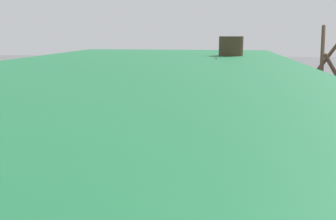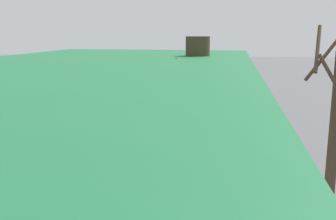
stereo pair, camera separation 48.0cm
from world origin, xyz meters
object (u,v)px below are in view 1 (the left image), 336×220
at_px(shopping_cart_vendor, 180,120).
at_px(bare_tree_far, 228,198).
at_px(cargo_van_parked_right, 96,103).
at_px(pedestrian_pink_side, 212,88).
at_px(pedestrian_white_side, 174,97).
at_px(pedestrian_black_side, 231,95).
at_px(hand_dolly_boxes, 159,121).
at_px(pedestrian_far_side, 177,85).

xyz_separation_m(shopping_cart_vendor, bare_tree_far, (-1.16, 9.19, 1.29)).
bearing_deg(cargo_van_parked_right, pedestrian_pink_side, -159.65).
xyz_separation_m(cargo_van_parked_right, pedestrian_white_side, (-2.80, 0.75, 0.41)).
relative_size(shopping_cart_vendor, pedestrian_black_side, 0.49).
height_order(pedestrian_pink_side, bare_tree_far, bare_tree_far).
bearing_deg(pedestrian_pink_side, hand_dolly_boxes, 31.57).
bearing_deg(cargo_van_parked_right, shopping_cart_vendor, -173.67).
xyz_separation_m(hand_dolly_boxes, pedestrian_far_side, (-0.48, -1.64, 1.06)).
bearing_deg(shopping_cart_vendor, pedestrian_white_side, 82.38).
bearing_deg(shopping_cart_vendor, bare_tree_far, 97.19).
xyz_separation_m(cargo_van_parked_right, hand_dolly_boxes, (-2.19, -0.36, -0.65)).
bearing_deg(hand_dolly_boxes, pedestrian_black_side, 169.46).
relative_size(shopping_cart_vendor, pedestrian_far_side, 0.49).
bearing_deg(cargo_van_parked_right, pedestrian_far_side, -143.22).
distance_m(pedestrian_black_side, bare_tree_far, 8.78).
relative_size(pedestrian_pink_side, pedestrian_black_side, 1.00).
xyz_separation_m(cargo_van_parked_right, pedestrian_black_side, (-4.66, 0.10, 0.39)).
distance_m(pedestrian_black_side, pedestrian_white_side, 1.96).
bearing_deg(shopping_cart_vendor, pedestrian_pink_side, -133.36).
height_order(shopping_cart_vendor, hand_dolly_boxes, hand_dolly_boxes).
height_order(cargo_van_parked_right, bare_tree_far, bare_tree_far).
distance_m(pedestrian_white_side, bare_tree_far, 8.22).
bearing_deg(pedestrian_far_side, bare_tree_far, 97.51).
bearing_deg(pedestrian_white_side, shopping_cart_vendor, -97.62).
distance_m(pedestrian_far_side, bare_tree_far, 10.96).
bearing_deg(pedestrian_far_side, pedestrian_black_side, 133.35).
height_order(pedestrian_black_side, pedestrian_far_side, same).
bearing_deg(pedestrian_pink_side, pedestrian_black_side, 110.35).
bearing_deg(hand_dolly_boxes, pedestrian_white_side, 118.87).
xyz_separation_m(cargo_van_parked_right, pedestrian_far_side, (-2.68, -2.00, 0.41)).
height_order(shopping_cart_vendor, bare_tree_far, bare_tree_far).
height_order(pedestrian_black_side, bare_tree_far, bare_tree_far).
bearing_deg(pedestrian_pink_side, pedestrian_far_side, -19.59).
xyz_separation_m(shopping_cart_vendor, pedestrian_black_side, (-1.71, 0.43, 1.00)).
bearing_deg(pedestrian_black_side, cargo_van_parked_right, -1.21).
height_order(shopping_cart_vendor, pedestrian_white_side, pedestrian_white_side).
relative_size(hand_dolly_boxes, pedestrian_white_side, 0.61).
xyz_separation_m(hand_dolly_boxes, pedestrian_pink_side, (-1.87, -1.15, 1.05)).
distance_m(hand_dolly_boxes, pedestrian_pink_side, 2.43).
distance_m(cargo_van_parked_right, pedestrian_black_side, 4.67).
relative_size(pedestrian_pink_side, bare_tree_far, 0.60).
height_order(pedestrian_pink_side, pedestrian_white_side, same).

